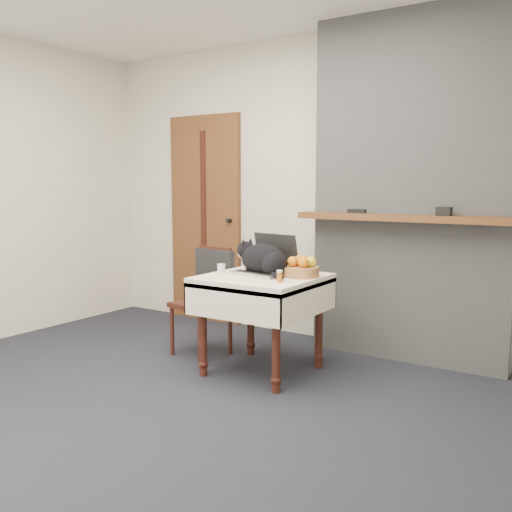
{
  "coord_description": "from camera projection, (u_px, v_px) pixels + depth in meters",
  "views": [
    {
      "loc": [
        2.29,
        -2.42,
        1.34
      ],
      "look_at": [
        0.12,
        0.88,
        0.84
      ],
      "focal_mm": 40.0,
      "sensor_mm": 36.0,
      "label": 1
    }
  ],
  "objects": [
    {
      "name": "ground",
      "position": [
        159.0,
        409.0,
        3.42
      ],
      "size": [
        4.5,
        4.5,
        0.0
      ],
      "primitive_type": "plane",
      "color": "black",
      "rests_on": "ground"
    },
    {
      "name": "room_shell",
      "position": [
        204.0,
        117.0,
        3.58
      ],
      "size": [
        4.52,
        4.01,
        2.61
      ],
      "color": "beige",
      "rests_on": "ground"
    },
    {
      "name": "door",
      "position": [
        205.0,
        219.0,
        5.58
      ],
      "size": [
        0.82,
        0.1,
        2.0
      ],
      "color": "brown",
      "rests_on": "ground"
    },
    {
      "name": "chimney",
      "position": [
        413.0,
        190.0,
        4.29
      ],
      "size": [
        1.62,
        0.48,
        2.6
      ],
      "color": "gray",
      "rests_on": "ground"
    },
    {
      "name": "side_table",
      "position": [
        262.0,
        291.0,
        4.04
      ],
      "size": [
        0.78,
        0.78,
        0.7
      ],
      "color": "#35130E",
      "rests_on": "ground"
    },
    {
      "name": "laptop",
      "position": [
        268.0,
        264.0,
        4.1
      ],
      "size": [
        0.43,
        0.39,
        0.29
      ],
      "rotation": [
        0.0,
        0.0,
        -0.16
      ],
      "color": "#B7B7BC",
      "rests_on": "side_table"
    },
    {
      "name": "cat",
      "position": [
        264.0,
        260.0,
        4.04
      ],
      "size": [
        0.5,
        0.3,
        0.26
      ],
      "rotation": [
        0.0,
        0.0,
        -0.19
      ],
      "color": "black",
      "rests_on": "side_table"
    },
    {
      "name": "cream_jar",
      "position": [
        221.0,
        268.0,
        4.14
      ],
      "size": [
        0.06,
        0.06,
        0.07
      ],
      "primitive_type": "cylinder",
      "color": "silver",
      "rests_on": "side_table"
    },
    {
      "name": "pill_bottle",
      "position": [
        280.0,
        276.0,
        3.75
      ],
      "size": [
        0.04,
        0.04,
        0.08
      ],
      "color": "#9F5413",
      "rests_on": "side_table"
    },
    {
      "name": "fruit_basket",
      "position": [
        301.0,
        268.0,
        3.97
      ],
      "size": [
        0.25,
        0.25,
        0.14
      ],
      "color": "#B06F47",
      "rests_on": "side_table"
    },
    {
      "name": "desk_clutter",
      "position": [
        287.0,
        276.0,
        3.99
      ],
      "size": [
        0.12,
        0.13,
        0.01
      ],
      "primitive_type": "cube",
      "rotation": [
        0.0,
        0.0,
        0.85
      ],
      "color": "black",
      "rests_on": "side_table"
    },
    {
      "name": "chair",
      "position": [
        209.0,
        285.0,
        4.52
      ],
      "size": [
        0.44,
        0.43,
        0.85
      ],
      "rotation": [
        0.0,
        0.0,
        -0.15
      ],
      "color": "#35130E",
      "rests_on": "ground"
    }
  ]
}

